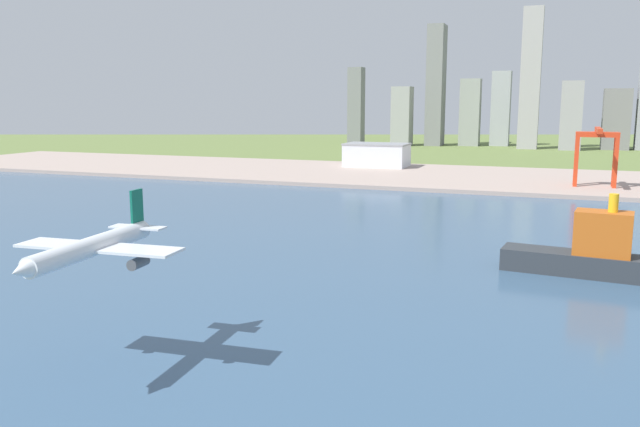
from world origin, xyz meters
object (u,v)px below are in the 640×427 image
(container_barge, at_px, (587,252))
(warehouse_main, at_px, (377,155))
(airplane_landing, at_px, (92,247))
(port_crane_red, at_px, (597,144))

(container_barge, xyz_separation_m, warehouse_main, (-138.39, 267.61, 4.05))
(airplane_landing, bearing_deg, container_barge, 50.66)
(port_crane_red, height_order, warehouse_main, port_crane_red)
(airplane_landing, xyz_separation_m, warehouse_main, (-50.38, 374.98, -13.26))
(airplane_landing, xyz_separation_m, container_barge, (88.01, 107.37, -17.31))
(container_barge, distance_m, port_crane_red, 199.17)
(warehouse_main, bearing_deg, port_crane_red, -25.22)
(airplane_landing, relative_size, port_crane_red, 0.97)
(container_barge, bearing_deg, port_crane_red, 87.26)
(port_crane_red, bearing_deg, airplane_landing, -107.71)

